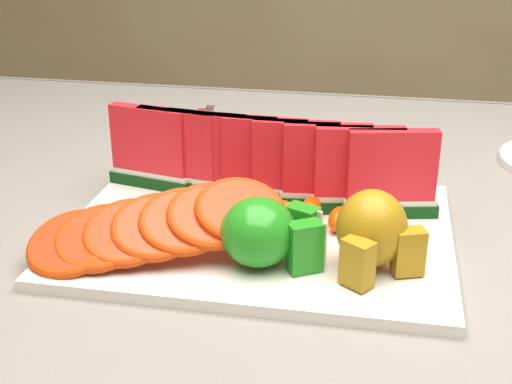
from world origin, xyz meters
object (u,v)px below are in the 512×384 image
at_px(apple_cluster, 266,233).
at_px(pear_cluster, 373,232).
at_px(platter, 259,232).
at_px(fork, 197,125).

relative_size(apple_cluster, pear_cluster, 1.07).
height_order(apple_cluster, pear_cluster, pear_cluster).
bearing_deg(apple_cluster, pear_cluster, 5.89).
height_order(platter, pear_cluster, pear_cluster).
bearing_deg(pear_cluster, apple_cluster, -174.11).
bearing_deg(fork, apple_cluster, -66.70).
relative_size(apple_cluster, fork, 0.53).
bearing_deg(pear_cluster, fork, 124.24).
distance_m(platter, fork, 0.39).
xyz_separation_m(pear_cluster, fork, (-0.28, 0.41, -0.05)).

